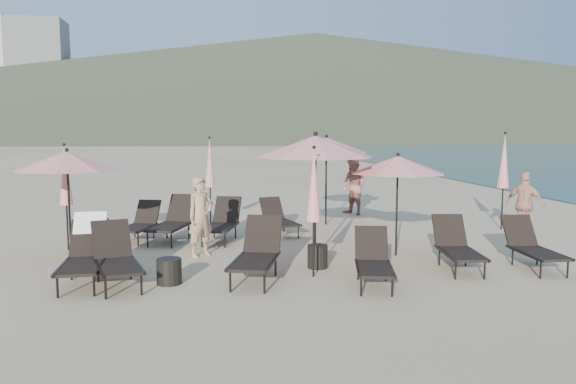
{
  "coord_description": "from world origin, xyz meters",
  "views": [
    {
      "loc": [
        -2.55,
        -9.38,
        2.57
      ],
      "look_at": [
        -0.58,
        3.5,
        1.1
      ],
      "focal_mm": 35.0,
      "sensor_mm": 36.0,
      "label": 1
    }
  ],
  "objects": [
    {
      "name": "ground",
      "position": [
        0.0,
        0.0,
        0.0
      ],
      "size": [
        800.0,
        800.0,
        0.0
      ],
      "primitive_type": "plane",
      "color": "#D6BA8C",
      "rests_on": "ground"
    },
    {
      "name": "volcanic_headland",
      "position": [
        71.37,
        302.62,
        26.49
      ],
      "size": [
        690.0,
        690.0,
        55.0
      ],
      "color": "brown",
      "rests_on": "ground"
    },
    {
      "name": "hotel_skyline",
      "position": [
        -93.62,
        271.21,
        24.18
      ],
      "size": [
        109.0,
        82.0,
        55.0
      ],
      "color": "beige",
      "rests_on": "ground"
    },
    {
      "name": "lounger_0",
      "position": [
        -3.99,
        0.03,
        0.46
      ],
      "size": [
        1.08,
        1.81,
        0.98
      ],
      "rotation": [
        0.0,
        0.0,
        0.27
      ],
      "color": "black",
      "rests_on": "ground"
    },
    {
      "name": "lounger_1",
      "position": [
        -4.52,
        0.28,
        0.52
      ],
      "size": [
        0.69,
        1.78,
        1.1
      ],
      "rotation": [
        0.0,
        0.0,
        0.03
      ],
      "color": "black",
      "rests_on": "ground"
    },
    {
      "name": "lounger_2",
      "position": [
        -1.65,
        -0.01,
        0.47
      ],
      "size": [
        1.14,
        1.87,
        1.01
      ],
      "rotation": [
        0.0,
        0.0,
        -0.29
      ],
      "color": "black",
      "rests_on": "ground"
    },
    {
      "name": "lounger_3",
      "position": [
        0.23,
        -0.59,
        0.41
      ],
      "size": [
        0.9,
        1.6,
        0.87
      ],
      "rotation": [
        0.0,
        0.0,
        -0.23
      ],
      "color": "black",
      "rests_on": "ground"
    },
    {
      "name": "lounger_4",
      "position": [
        2.06,
        0.17,
        0.43
      ],
      "size": [
        0.83,
        1.67,
        0.92
      ],
      "rotation": [
        0.0,
        0.0,
        -0.14
      ],
      "color": "black",
      "rests_on": "ground"
    },
    {
      "name": "lounger_5",
      "position": [
        3.46,
        0.0,
        0.42
      ],
      "size": [
        0.68,
        1.6,
        0.9
      ],
      "rotation": [
        0.0,
        0.0,
        -0.05
      ],
      "color": "black",
      "rests_on": "ground"
    },
    {
      "name": "lounger_6",
      "position": [
        -4.0,
        3.86,
        0.4
      ],
      "size": [
        0.97,
        1.6,
        0.86
      ],
      "rotation": [
        0.0,
        0.0,
        -0.29
      ],
      "color": "black",
      "rests_on": "ground"
    },
    {
      "name": "lounger_7",
      "position": [
        -3.23,
        3.63,
        0.47
      ],
      "size": [
        1.19,
        1.86,
        1.0
      ],
      "rotation": [
        0.0,
        0.0,
        -0.33
      ],
      "color": "black",
      "rests_on": "ground"
    },
    {
      "name": "lounger_8",
      "position": [
        -2.12,
        3.48,
        0.44
      ],
      "size": [
        1.07,
        1.76,
        0.95
      ],
      "rotation": [
        0.0,
        0.0,
        -0.29
      ],
      "color": "black",
      "rests_on": "ground"
    },
    {
      "name": "lounger_9",
      "position": [
        -0.72,
        4.09,
        0.4
      ],
      "size": [
        0.89,
        1.56,
        0.85
      ],
      "rotation": [
        0.0,
        0.0,
        0.24
      ],
      "color": "black",
      "rests_on": "ground"
    },
    {
      "name": "umbrella_open_0",
      "position": [
        -5.17,
        2.14,
        1.94
      ],
      "size": [
        2.04,
        2.04,
        2.2
      ],
      "color": "black",
      "rests_on": "ground"
    },
    {
      "name": "umbrella_open_1",
      "position": [
        -0.36,
        1.38,
        2.23
      ],
      "size": [
        2.34,
        2.34,
        2.52
      ],
      "color": "black",
      "rests_on": "ground"
    },
    {
      "name": "umbrella_open_2",
      "position": [
        1.32,
        1.38,
        1.85
      ],
      "size": [
        1.95,
        1.95,
        2.09
      ],
      "color": "black",
      "rests_on": "ground"
    },
    {
      "name": "umbrella_open_3",
      "position": [
        0.72,
        5.24,
        2.14
      ],
      "size": [
        2.25,
        2.25,
        2.42
      ],
      "color": "black",
      "rests_on": "ground"
    },
    {
      "name": "umbrella_closed_0",
      "position": [
        -0.66,
        0.01,
        1.59
      ],
      "size": [
        0.27,
        0.27,
        2.29
      ],
      "color": "black",
      "rests_on": "ground"
    },
    {
      "name": "umbrella_closed_1",
      "position": [
        5.02,
        3.82,
        1.74
      ],
      "size": [
        0.29,
        0.29,
        2.51
      ],
      "color": "black",
      "rests_on": "ground"
    },
    {
      "name": "umbrella_closed_2",
      "position": [
        -5.4,
        2.92,
        1.58
      ],
      "size": [
        0.27,
        0.27,
        2.28
      ],
      "color": "black",
      "rests_on": "ground"
    },
    {
      "name": "umbrella_closed_3",
      "position": [
        -2.35,
        5.77,
        1.65
      ],
      "size": [
        0.28,
        0.28,
        2.37
      ],
      "color": "black",
      "rests_on": "ground"
    },
    {
      "name": "side_table_0",
      "position": [
        -3.13,
        -0.07,
        0.21
      ],
      "size": [
        0.42,
        0.42,
        0.43
      ],
      "primitive_type": "cylinder",
      "color": "black",
      "rests_on": "ground"
    },
    {
      "name": "side_table_1",
      "position": [
        -0.47,
        0.62,
        0.22
      ],
      "size": [
        0.38,
        0.38,
        0.43
      ],
      "primitive_type": "cylinder",
      "color": "black",
      "rests_on": "ground"
    },
    {
      "name": "beachgoer_a",
      "position": [
        -2.6,
        1.9,
        0.81
      ],
      "size": [
        0.71,
        0.65,
        1.62
      ],
      "primitive_type": "imported",
      "rotation": [
        0.0,
        0.0,
        0.61
      ],
      "color": "tan",
      "rests_on": "ground"
    },
    {
      "name": "beachgoer_b",
      "position": [
        1.92,
        6.84,
        0.85
      ],
      "size": [
        0.96,
        1.03,
        1.7
      ],
      "primitive_type": "imported",
      "rotation": [
        0.0,
        0.0,
        -1.07
      ],
      "color": "#AE685A",
      "rests_on": "ground"
    },
    {
      "name": "beachgoer_c",
      "position": [
        5.06,
        2.88,
        0.78
      ],
      "size": [
        0.87,
        0.96,
        1.57
      ],
      "primitive_type": "imported",
      "rotation": [
        0.0,
        0.0,
        2.23
      ],
      "color": "tan",
      "rests_on": "ground"
    }
  ]
}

